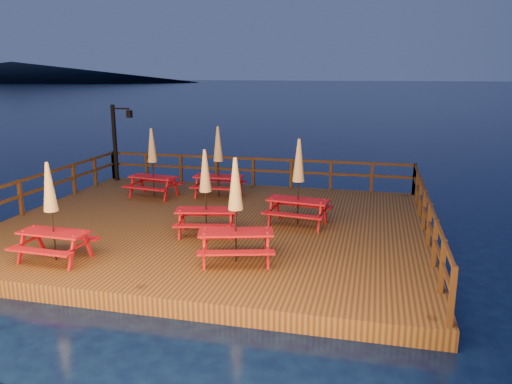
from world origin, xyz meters
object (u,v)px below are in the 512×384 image
lamp_post (118,136)px  picnic_table_0 (298,181)px  picnic_table_1 (153,162)px  picnic_table_2 (236,209)px

lamp_post → picnic_table_0: size_ratio=1.22×
picnic_table_0 → picnic_table_1: picnic_table_0 is taller
picnic_table_1 → picnic_table_2: 6.87m
picnic_table_0 → picnic_table_1: size_ratio=1.03×
lamp_post → picnic_table_1: size_ratio=1.26×
picnic_table_0 → picnic_table_1: bearing=166.2°
picnic_table_2 → lamp_post: bearing=117.3°
picnic_table_0 → picnic_table_2: size_ratio=1.01×
picnic_table_0 → lamp_post: bearing=158.9°
lamp_post → picnic_table_0: lamp_post is taller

